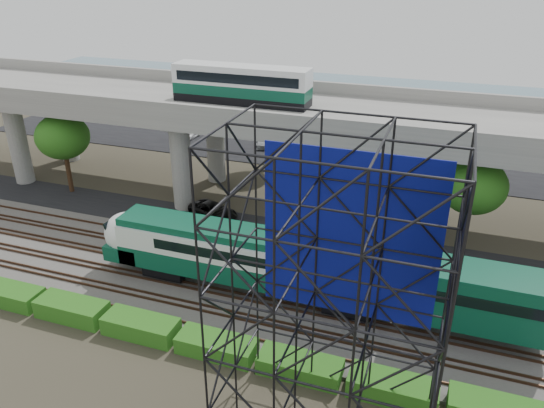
% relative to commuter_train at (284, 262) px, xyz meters
% --- Properties ---
extents(ground, '(140.00, 140.00, 0.00)m').
position_rel_commuter_train_xyz_m(ground, '(-2.96, -2.00, -2.88)').
color(ground, '#474233').
rests_on(ground, ground).
extents(ballast_bed, '(90.00, 12.00, 0.20)m').
position_rel_commuter_train_xyz_m(ballast_bed, '(-2.96, 0.00, -2.78)').
color(ballast_bed, slate).
rests_on(ballast_bed, ground).
extents(service_road, '(90.00, 5.00, 0.08)m').
position_rel_commuter_train_xyz_m(service_road, '(-2.96, 8.50, -2.84)').
color(service_road, black).
rests_on(service_road, ground).
extents(parking_lot, '(90.00, 18.00, 0.08)m').
position_rel_commuter_train_xyz_m(parking_lot, '(-2.96, 32.00, -2.84)').
color(parking_lot, black).
rests_on(parking_lot, ground).
extents(harbor_water, '(140.00, 40.00, 0.03)m').
position_rel_commuter_train_xyz_m(harbor_water, '(-2.96, 54.00, -2.87)').
color(harbor_water, slate).
rests_on(harbor_water, ground).
extents(rail_tracks, '(90.00, 9.52, 0.16)m').
position_rel_commuter_train_xyz_m(rail_tracks, '(-2.96, -0.00, -2.60)').
color(rail_tracks, '#472D1E').
rests_on(rail_tracks, ballast_bed).
extents(commuter_train, '(29.30, 3.06, 4.30)m').
position_rel_commuter_train_xyz_m(commuter_train, '(0.00, 0.00, 0.00)').
color(commuter_train, black).
rests_on(commuter_train, rail_tracks).
extents(overpass, '(80.00, 12.00, 12.40)m').
position_rel_commuter_train_xyz_m(overpass, '(-3.37, 14.00, 5.33)').
color(overpass, '#9E9B93').
rests_on(overpass, ground).
extents(scaffold_tower, '(9.36, 6.36, 15.00)m').
position_rel_commuter_train_xyz_m(scaffold_tower, '(5.38, -9.98, 4.59)').
color(scaffold_tower, black).
rests_on(scaffold_tower, ground).
extents(hedge_strip, '(34.60, 1.80, 1.20)m').
position_rel_commuter_train_xyz_m(hedge_strip, '(-1.95, -6.30, -2.32)').
color(hedge_strip, '#256216').
rests_on(hedge_strip, ground).
extents(trees, '(40.94, 16.94, 7.69)m').
position_rel_commuter_train_xyz_m(trees, '(-7.63, 14.17, 2.69)').
color(trees, '#382314').
rests_on(trees, ground).
extents(suv, '(5.12, 3.59, 1.30)m').
position_rel_commuter_train_xyz_m(suv, '(-9.53, 9.40, -2.15)').
color(suv, black).
rests_on(suv, service_road).
extents(parked_cars, '(36.05, 9.71, 1.32)m').
position_rel_commuter_train_xyz_m(parked_cars, '(-2.26, 31.89, -2.19)').
color(parked_cars, white).
rests_on(parked_cars, parking_lot).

